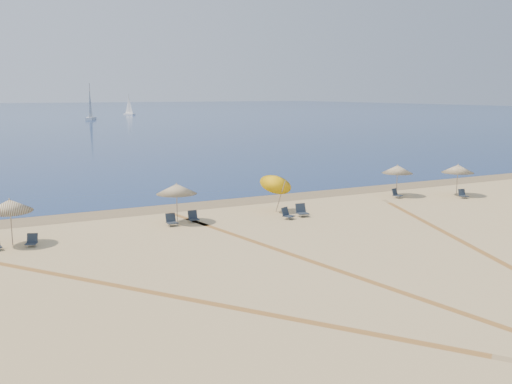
% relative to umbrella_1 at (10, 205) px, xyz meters
% --- Properties ---
extents(ocean, '(500.00, 500.00, 0.00)m').
position_rel_umbrella_1_xyz_m(ocean, '(13.53, 206.23, -1.92)').
color(ocean, '#0C2151').
rests_on(ocean, ground).
extents(wet_sand, '(500.00, 500.00, 0.00)m').
position_rel_umbrella_1_xyz_m(wet_sand, '(13.53, 5.23, -1.93)').
color(wet_sand, olive).
rests_on(wet_sand, ground).
extents(umbrella_1, '(2.07, 2.10, 2.27)m').
position_rel_umbrella_1_xyz_m(umbrella_1, '(0.00, 0.00, 0.00)').
color(umbrella_1, gray).
rests_on(umbrella_1, ground).
extents(umbrella_2, '(2.23, 2.23, 2.24)m').
position_rel_umbrella_1_xyz_m(umbrella_2, '(8.52, 1.01, -0.03)').
color(umbrella_2, gray).
rests_on(umbrella_2, ground).
extents(umbrella_3, '(1.93, 2.03, 2.63)m').
position_rel_umbrella_1_xyz_m(umbrella_3, '(14.81, 1.03, -0.02)').
color(umbrella_3, gray).
rests_on(umbrella_3, ground).
extents(umbrella_4, '(2.12, 2.12, 2.23)m').
position_rel_umbrella_1_xyz_m(umbrella_4, '(24.88, 1.94, -0.04)').
color(umbrella_4, gray).
rests_on(umbrella_4, ground).
extents(umbrella_5, '(2.21, 2.21, 2.24)m').
position_rel_umbrella_1_xyz_m(umbrella_5, '(28.75, 0.17, -0.03)').
color(umbrella_5, gray).
rests_on(umbrella_5, ground).
extents(chair_2, '(0.66, 0.71, 0.59)m').
position_rel_umbrella_1_xyz_m(chair_2, '(0.80, -0.55, -1.67)').
color(chair_2, black).
rests_on(chair_2, ground).
extents(chair_3, '(0.55, 0.64, 0.66)m').
position_rel_umbrella_1_xyz_m(chair_3, '(8.01, 0.50, -1.64)').
color(chair_3, black).
rests_on(chair_3, ground).
extents(chair_4, '(0.57, 0.65, 0.63)m').
position_rel_umbrella_1_xyz_m(chair_4, '(9.38, 0.82, -1.66)').
color(chair_4, black).
rests_on(chair_4, ground).
extents(chair_5, '(0.75, 0.80, 0.66)m').
position_rel_umbrella_1_xyz_m(chair_5, '(14.44, -0.90, -1.64)').
color(chair_5, black).
rests_on(chair_5, ground).
extents(chair_6, '(0.68, 0.77, 0.73)m').
position_rel_umbrella_1_xyz_m(chair_6, '(15.55, -0.67, -1.61)').
color(chair_6, black).
rests_on(chair_6, ground).
extents(chair_7, '(0.69, 0.75, 0.64)m').
position_rel_umbrella_1_xyz_m(chair_7, '(24.43, 1.42, -1.65)').
color(chair_7, black).
rests_on(chair_7, ground).
extents(chair_8, '(0.61, 0.68, 0.61)m').
position_rel_umbrella_1_xyz_m(chair_8, '(28.44, -0.69, -1.66)').
color(chair_8, black).
rests_on(chair_8, ground).
extents(sailboat_0, '(2.99, 4.58, 6.74)m').
position_rel_umbrella_1_xyz_m(sailboat_0, '(45.95, 156.06, 0.11)').
color(sailboat_0, white).
rests_on(sailboat_0, ocean).
extents(sailboat_1, '(3.94, 6.58, 9.59)m').
position_rel_umbrella_1_xyz_m(sailboat_1, '(28.19, 127.33, 0.97)').
color(sailboat_1, white).
rests_on(sailboat_1, ocean).
extents(tire_tracks, '(53.51, 43.29, 0.00)m').
position_rel_umbrella_1_xyz_m(tire_tracks, '(10.75, -9.46, -1.93)').
color(tire_tracks, tan).
rests_on(tire_tracks, ground).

